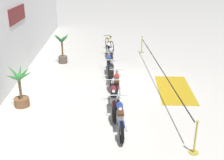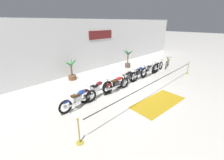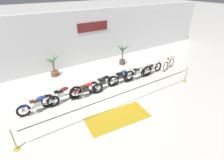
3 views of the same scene
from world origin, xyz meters
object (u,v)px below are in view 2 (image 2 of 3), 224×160
object	(u,v)px
motorcycle_maroon_1	(97,90)
potted_palm_right_of_row	(128,59)
motorcycle_blue_4	(139,73)
motorcycle_silver_5	(150,70)
potted_palm_left_of_row	(72,70)
stanchion_far_left	(142,91)
floor_banner	(158,102)
motorcycle_cream_6	(158,66)
stanchion_mid_left	(188,70)
motorcycle_blue_0	(79,99)
motorcycle_red_2	(117,84)
motorcycle_black_3	(127,78)
bicycle	(167,63)

from	to	relation	value
motorcycle_maroon_1	potted_palm_right_of_row	bearing A→B (deg)	23.30
motorcycle_blue_4	motorcycle_silver_5	distance (m)	1.32
motorcycle_silver_5	potted_palm_left_of_row	size ratio (longest dim) A/B	1.53
motorcycle_maroon_1	potted_palm_right_of_row	size ratio (longest dim) A/B	1.37
potted_palm_right_of_row	stanchion_far_left	size ratio (longest dim) A/B	0.17
floor_banner	potted_palm_right_of_row	bearing A→B (deg)	58.01
motorcycle_cream_6	stanchion_mid_left	xyz separation A→B (m)	(1.11, -2.09, -0.11)
potted_palm_left_of_row	potted_palm_right_of_row	distance (m)	5.42
motorcycle_blue_4	motorcycle_maroon_1	bearing A→B (deg)	-179.75
motorcycle_blue_0	potted_palm_right_of_row	size ratio (longest dim) A/B	1.26
potted_palm_left_of_row	motorcycle_maroon_1	bearing A→B (deg)	-99.20
motorcycle_blue_0	motorcycle_cream_6	bearing A→B (deg)	0.61
motorcycle_blue_0	motorcycle_silver_5	xyz separation A→B (m)	(6.62, 0.01, 0.02)
motorcycle_maroon_1	motorcycle_red_2	world-z (taller)	motorcycle_maroon_1
motorcycle_black_3	stanchion_mid_left	distance (m)	5.58
bicycle	potted_palm_right_of_row	distance (m)	3.69
potted_palm_right_of_row	stanchion_far_left	bearing A→B (deg)	-135.27
motorcycle_blue_0	bicycle	xyz separation A→B (m)	(9.67, 0.00, -0.07)
stanchion_far_left	potted_palm_right_of_row	bearing A→B (deg)	44.73
motorcycle_maroon_1	motorcycle_cream_6	size ratio (longest dim) A/B	1.08
motorcycle_red_2	motorcycle_blue_4	size ratio (longest dim) A/B	0.97
motorcycle_silver_5	potted_palm_left_of_row	xyz separation A→B (m)	(-4.78, 3.60, 0.24)
motorcycle_silver_5	stanchion_mid_left	xyz separation A→B (m)	(2.46, -2.01, -0.13)
motorcycle_red_2	stanchion_far_left	world-z (taller)	stanchion_far_left
motorcycle_red_2	bicycle	xyz separation A→B (m)	(6.99, 0.06, -0.07)
potted_palm_left_of_row	motorcycle_red_2	bearing A→B (deg)	-77.02
stanchion_mid_left	motorcycle_black_3	bearing A→B (deg)	157.74
motorcycle_cream_6	potted_palm_right_of_row	world-z (taller)	potted_palm_right_of_row
motorcycle_maroon_1	stanchion_far_left	world-z (taller)	stanchion_far_left
motorcycle_blue_4	stanchion_far_left	distance (m)	3.61
stanchion_far_left	motorcycle_blue_0	bearing A→B (deg)	140.66
stanchion_far_left	motorcycle_blue_4	bearing A→B (deg)	37.08
motorcycle_blue_4	motorcycle_cream_6	distance (m)	2.66
motorcycle_blue_4	motorcycle_cream_6	world-z (taller)	motorcycle_blue_4
potted_palm_left_of_row	stanchion_far_left	xyz separation A→B (m)	(0.60, -5.61, 0.01)
motorcycle_blue_4	floor_banner	world-z (taller)	motorcycle_blue_4
floor_banner	motorcycle_maroon_1	bearing A→B (deg)	129.61
potted_palm_right_of_row	stanchion_mid_left	bearing A→B (deg)	-67.94
stanchion_mid_left	floor_banner	bearing A→B (deg)	-174.20
motorcycle_cream_6	stanchion_far_left	size ratio (longest dim) A/B	0.21
motorcycle_blue_4	floor_banner	size ratio (longest dim) A/B	0.68
motorcycle_cream_6	stanchion_mid_left	bearing A→B (deg)	-61.90
motorcycle_cream_6	potted_palm_left_of_row	bearing A→B (deg)	150.13
potted_palm_right_of_row	floor_banner	world-z (taller)	potted_palm_right_of_row
motorcycle_maroon_1	motorcycle_cream_6	bearing A→B (deg)	-0.57
motorcycle_red_2	stanchion_mid_left	xyz separation A→B (m)	(6.40, -1.95, -0.10)
motorcycle_blue_0	stanchion_mid_left	xyz separation A→B (m)	(9.08, -2.00, -0.10)
stanchion_far_left	stanchion_mid_left	size ratio (longest dim) A/B	9.83
motorcycle_silver_5	stanchion_far_left	world-z (taller)	stanchion_far_left
potted_palm_left_of_row	floor_banner	bearing A→B (deg)	-77.93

